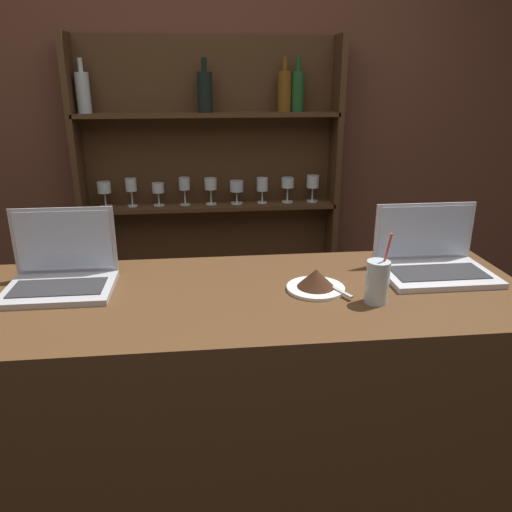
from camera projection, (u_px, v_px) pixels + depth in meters
The scene contains 7 objects.
bar_counter at pixel (197, 446), 1.62m from camera, with size 2.01×0.63×1.08m.
back_wall at pixel (191, 141), 2.63m from camera, with size 7.00×0.06×2.70m.
back_shelf at pixel (212, 211), 2.69m from camera, with size 1.34×0.18×1.87m.
laptop_near at pixel (61, 272), 1.48m from camera, with size 0.31×0.23×0.23m.
laptop_far at pixel (432, 260), 1.59m from camera, with size 0.34×0.24×0.21m.
cake_plate at pixel (316, 281), 1.46m from camera, with size 0.17×0.18×0.07m.
water_glass at pixel (377, 282), 1.37m from camera, with size 0.06×0.06×0.20m.
Camera 1 is at (0.05, -1.02, 1.67)m, focal length 35.00 mm.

